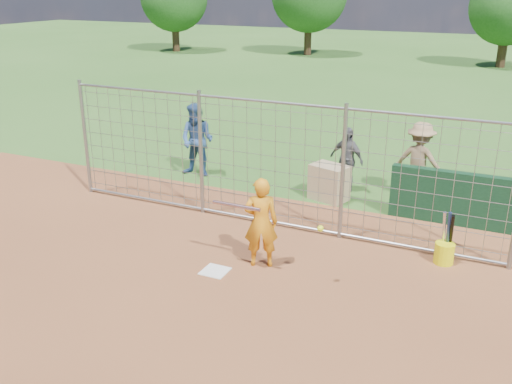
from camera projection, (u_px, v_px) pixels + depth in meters
The scene contains 12 objects.
ground at pixel (221, 267), 9.80m from camera, with size 100.00×100.00×0.00m, color #2D591E.
infield_dirt at pixel (109, 367), 7.25m from camera, with size 18.00×18.00×0.00m, color brown.
home_plate at pixel (215, 271), 9.63m from camera, with size 0.43×0.43×0.02m, color silver.
dugout_wall at pixel (456, 199), 11.33m from camera, with size 2.60×0.20×1.10m, color #11381E.
batter at pixel (261, 223), 9.60m from camera, with size 0.58×0.38×1.59m, color orange.
bystander_a at pixel (197, 140), 14.12m from camera, with size 0.89×0.69×1.82m, color navy.
bystander_b at pixel (346, 159), 13.12m from camera, with size 0.89×0.37×1.52m, color #555459.
bystander_c at pixel (419, 161), 12.60m from camera, with size 1.13×0.65×1.75m, color #937250.
equipment_bin at pixel (329, 182), 12.69m from camera, with size 0.80×0.55×0.80m, color tan.
equipment_in_play at pixel (256, 211), 9.24m from camera, with size 1.93×0.12×0.23m.
bucket_with_bats at pixel (445, 250), 9.85m from camera, with size 0.34×0.40×0.97m.
backstop_fence at pixel (268, 165), 11.07m from camera, with size 9.08×0.08×2.60m.
Camera 1 is at (4.23, -7.68, 4.62)m, focal length 40.00 mm.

